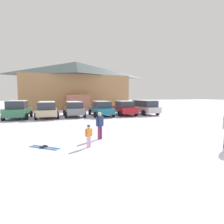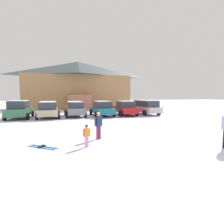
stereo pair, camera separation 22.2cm
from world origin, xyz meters
The scene contains 11 objects.
ground centered at (0.00, 0.00, 0.00)m, with size 160.00×160.00×0.00m, color silver.
ski_lodge centered at (-0.23, 28.32, 4.21)m, with size 18.40×9.62×8.30m.
parked_green_coupe centered at (-7.13, 15.12, 0.89)m, with size 2.21×4.29×1.80m.
parked_beige_suv centered at (-4.40, 14.94, 0.90)m, with size 2.33×4.53×1.67m.
parked_grey_wagon centered at (-1.69, 15.33, 0.88)m, with size 2.24×4.11×1.64m.
parked_teal_hatchback centered at (1.27, 14.99, 0.84)m, with size 2.33×4.58×1.67m.
parked_red_sedan centered at (4.03, 15.09, 0.84)m, with size 2.20×4.43×1.66m.
parked_silver_wagon centered at (6.73, 15.22, 0.92)m, with size 2.26×4.88×1.72m.
skier_child_in_orange_jacket centered at (-1.97, 3.50, 0.56)m, with size 0.34×0.23×0.99m.
skier_teen_in_navy_coat centered at (-1.18, 4.78, 0.79)m, with size 0.46×0.35×1.41m.
pair_of_skis centered at (-3.85, 3.97, 0.02)m, with size 1.35×1.14×0.08m.
Camera 2 is at (-2.94, -4.07, 2.28)m, focal length 28.00 mm.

